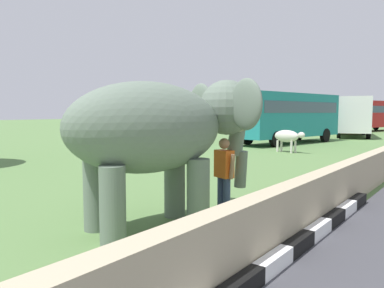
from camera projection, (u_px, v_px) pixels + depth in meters
barrier_parapet at (224, 248)px, 4.65m from camera, size 28.00×0.36×1.00m
elephant at (164, 129)px, 7.08m from camera, size 4.07×3.07×2.88m
person_handler at (224, 172)px, 7.89m from camera, size 0.35×0.66×1.66m
bus_teal at (288, 114)px, 26.30m from camera, size 9.92×4.27×3.50m
bus_white at (353, 114)px, 33.86m from camera, size 9.43×5.00×3.50m
bus_red at (373, 113)px, 43.28m from camera, size 9.78×5.15×3.50m
cow_near at (287, 137)px, 20.34m from camera, size 0.89×1.93×1.23m
hill_east at (249, 125)px, 64.05m from camera, size 29.05×23.24×10.12m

